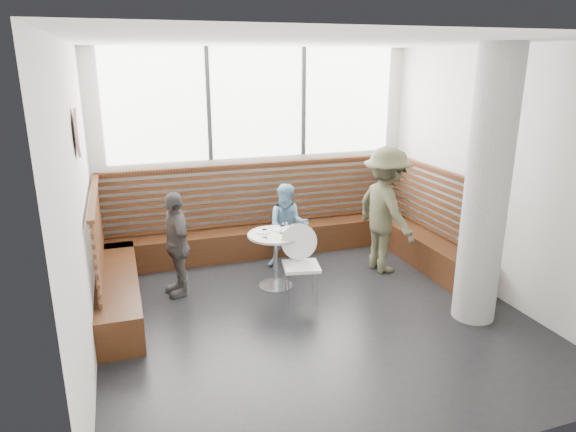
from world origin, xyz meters
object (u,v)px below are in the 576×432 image
object	(u,v)px
concrete_column	(487,189)
child_left	(176,244)
cafe_chair	(299,257)
adult_man	(386,210)
child_back	(288,226)
cafe_table	(276,249)

from	to	relation	value
concrete_column	child_left	bearing A→B (deg)	151.52
cafe_chair	child_left	size ratio (longest dim) A/B	0.70
adult_man	child_back	xyz separation A→B (m)	(-1.30, 0.56, -0.28)
concrete_column	cafe_table	distance (m)	2.78
concrete_column	child_left	world-z (taller)	concrete_column
cafe_table	adult_man	xyz separation A→B (m)	(1.70, 0.08, 0.37)
cafe_chair	child_back	world-z (taller)	child_back
cafe_chair	child_left	xyz separation A→B (m)	(-1.47, 0.67, 0.12)
cafe_table	child_back	size ratio (longest dim) A/B	0.61
cafe_chair	adult_man	xyz separation A→B (m)	(1.52, 0.52, 0.34)
cafe_table	child_back	world-z (taller)	child_back
cafe_chair	cafe_table	bearing A→B (deg)	123.32
adult_man	child_back	size ratio (longest dim) A/B	1.44
cafe_table	child_back	bearing A→B (deg)	58.50
cafe_table	adult_man	size ratio (longest dim) A/B	0.42
child_back	cafe_table	bearing A→B (deg)	-103.57
concrete_column	child_back	world-z (taller)	concrete_column
adult_man	child_back	distance (m)	1.45
child_left	adult_man	bearing A→B (deg)	78.44
child_back	child_left	xyz separation A→B (m)	(-1.68, -0.42, 0.06)
child_back	child_left	size ratio (longest dim) A/B	0.91
adult_man	child_left	xyz separation A→B (m)	(-2.99, 0.14, -0.22)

